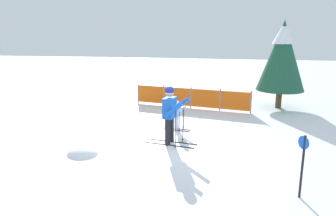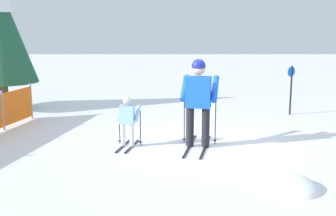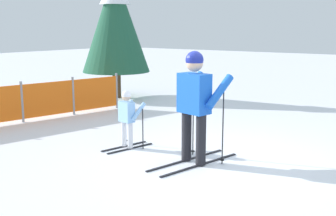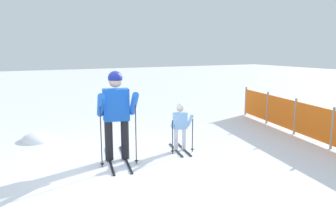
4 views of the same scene
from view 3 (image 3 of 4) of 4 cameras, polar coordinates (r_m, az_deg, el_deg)
ground_plane at (r=7.01m, az=6.01°, el=-7.12°), size 60.00×60.00×0.00m
skier_adult at (r=6.64m, az=3.71°, el=1.48°), size 1.74×0.85×1.80m
skier_child at (r=7.59m, az=-5.53°, el=-0.94°), size 1.02×0.51×1.06m
safety_fence at (r=10.22m, az=-19.17°, el=0.77°), size 5.23×1.11×0.95m
conifer_far at (r=13.14m, az=-7.15°, el=11.70°), size 2.07×2.07×3.84m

